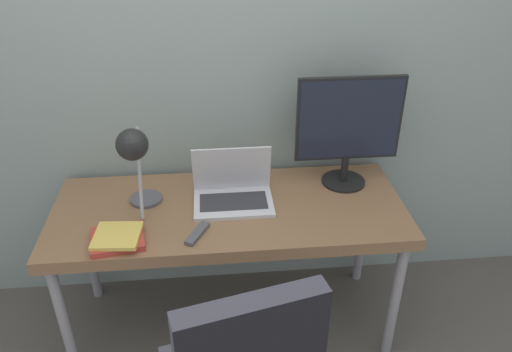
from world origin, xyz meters
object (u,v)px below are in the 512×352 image
at_px(monitor, 349,126).
at_px(laptop, 233,191).
at_px(book_stack, 117,238).
at_px(desk_lamp, 134,153).

bearing_deg(monitor, laptop, -167.82).
relative_size(monitor, book_stack, 2.25).
distance_m(desk_lamp, book_stack, 0.36).
height_order(laptop, monitor, monitor).
distance_m(laptop, book_stack, 0.57).
distance_m(laptop, desk_lamp, 0.51).
distance_m(monitor, desk_lamp, 1.01).
xyz_separation_m(laptop, book_stack, (-0.50, -0.27, -0.03)).
xyz_separation_m(monitor, desk_lamp, (-0.98, -0.23, 0.02)).
xyz_separation_m(desk_lamp, book_stack, (-0.09, -0.17, -0.31)).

